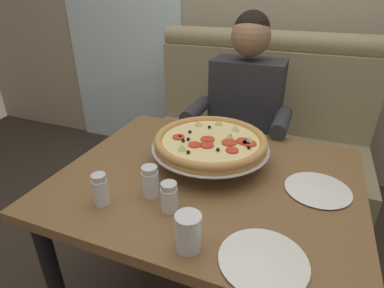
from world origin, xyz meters
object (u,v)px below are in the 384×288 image
Objects in this scene: shaker_oregano at (101,192)px; shaker_parmesan at (169,199)px; diner_main at (241,119)px; patio_chair at (165,67)px; plate_near_left at (318,188)px; plate_near_right at (263,259)px; dining_table at (208,195)px; shaker_pepper_flakes at (150,183)px; booth_bench at (251,148)px; drinking_glass at (188,234)px; pizza at (211,142)px.

shaker_oregano is 0.23m from shaker_parmesan.
diner_main is 0.90m from shaker_parmesan.
patio_chair is (-1.05, 2.61, -0.26)m from shaker_oregano.
shaker_parmesan reaches higher than plate_near_left.
plate_near_right is 0.28× the size of patio_chair.
dining_table is 0.88× the size of diner_main.
dining_table is 0.45m from plate_near_right.
dining_table is at bearing 46.50° from shaker_oregano.
shaker_pepper_flakes is at bearing 159.98° from plate_near_right.
shaker_parmesan is 0.53m from plate_near_left.
diner_main is at bearing 88.63° from shaker_parmesan.
drinking_glass is (0.07, -1.29, 0.38)m from booth_bench.
dining_table is at bearing 52.10° from shaker_pepper_flakes.
drinking_glass reaches higher than plate_near_left.
plate_near_left is at bearing 27.20° from shaker_oregano.
shaker_oregano is 0.49× the size of plate_near_left.
shaker_parmesan is 0.92× the size of drinking_glass.
plate_near_left is 0.41m from plate_near_right.
diner_main is 1.04m from plate_near_right.
shaker_oregano is at bearing -102.79° from booth_bench.
shaker_pepper_flakes is at bearing -97.86° from diner_main.
diner_main is (-0.03, -0.27, 0.31)m from booth_bench.
dining_table is 0.41m from plate_near_left.
drinking_glass is (0.09, -0.47, -0.05)m from pizza.
booth_bench is 0.41m from diner_main.
shaker_parmesan is (0.10, -0.05, -0.00)m from shaker_pepper_flakes.
dining_table is 10.82× the size of shaker_parmesan.
diner_main is 11.25× the size of shaker_pepper_flakes.
shaker_parmesan is (0.22, 0.05, -0.00)m from shaker_oregano.
plate_near_left is 2.85m from patio_chair.
diner_main is 5.30× the size of plate_near_right.
patio_chair is (-1.28, 2.55, -0.25)m from shaker_parmesan.
drinking_glass is at bearing -78.61° from pizza.
booth_bench reaches higher than shaker_oregano.
shaker_oregano is (-0.25, -0.39, -0.05)m from pizza.
pizza is 4.15× the size of shaker_oregano.
patio_chair reaches higher than plate_near_left.
diner_main is 11.29× the size of drinking_glass.
shaker_oregano is (-0.28, -0.29, 0.14)m from dining_table.
drinking_glass reaches higher than plate_near_right.
plate_near_right is (0.27, -1.26, 0.34)m from booth_bench.
plate_near_left is at bearing -52.69° from patio_chair.
patio_chair is (-1.18, 2.50, -0.26)m from shaker_pepper_flakes.
booth_bench is at bearing 90.00° from dining_table.
plate_near_left is (0.39, -0.87, 0.34)m from booth_bench.
pizza is at bearing 101.39° from drinking_glass.
shaker_oregano is 1.00× the size of drinking_glass.
diner_main is at bearing 75.45° from shaker_oregano.
drinking_glass is (0.34, -0.08, 0.00)m from shaker_oregano.
plate_near_right is 2.13× the size of drinking_glass.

